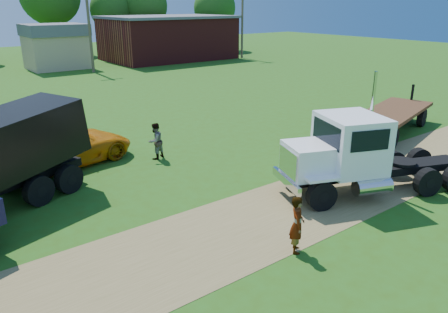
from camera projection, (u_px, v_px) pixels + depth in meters
ground at (305, 204)px, 15.76m from camera, size 140.00×140.00×0.00m
dirt_track at (305, 204)px, 15.76m from camera, size 120.00×4.20×0.01m
white_semi_tractor at (352, 155)px, 16.17m from camera, size 7.52×4.78×4.49m
orange_pickup at (68, 147)px, 19.44m from camera, size 6.09×3.60×1.59m
flatbed_trailer at (389, 117)px, 24.02m from camera, size 8.70×4.53×2.14m
spectator_a at (297, 225)px, 12.49m from camera, size 0.73×0.75×1.74m
spectator_b at (155, 141)px, 20.06m from camera, size 0.99×0.88×1.69m
brick_building at (168, 38)px, 55.13m from camera, size 15.40×10.40×5.30m
tan_shed at (56, 46)px, 47.19m from camera, size 6.20×5.40×4.70m
utility_poles at (89, 25)px, 43.83m from camera, size 42.20×0.28×9.00m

